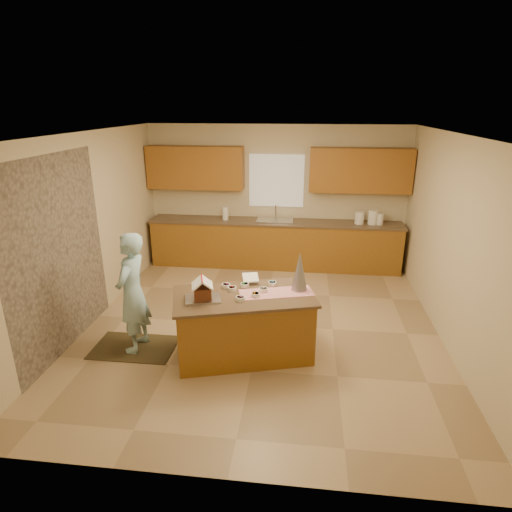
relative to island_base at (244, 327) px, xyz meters
name	(u,v)px	position (x,y,z in m)	size (l,w,h in m)	color
floor	(261,325)	(0.14, 0.79, -0.40)	(5.50, 5.50, 0.00)	tan
ceiling	(262,134)	(0.14, 0.79, 2.30)	(5.50, 5.50, 0.00)	silver
wall_back	(276,196)	(0.14, 3.54, 0.95)	(5.50, 5.50, 0.00)	beige
wall_front	(223,343)	(0.14, -1.96, 0.95)	(5.50, 5.50, 0.00)	beige
wall_left	(87,231)	(-2.36, 0.79, 0.95)	(5.50, 5.50, 0.00)	beige
wall_right	(454,244)	(2.64, 0.79, 0.95)	(5.50, 5.50, 0.00)	beige
stone_accent	(58,256)	(-2.34, -0.01, 0.85)	(2.50, 2.50, 0.00)	gray
window_curtain	(276,181)	(0.14, 3.51, 1.25)	(1.05, 0.03, 1.00)	white
back_counter_base	(274,245)	(0.14, 3.24, 0.04)	(4.80, 0.60, 0.88)	brown
back_counter_top	(275,222)	(0.14, 3.24, 0.50)	(4.85, 0.63, 0.04)	brown
upper_cabinet_left	(195,167)	(-1.41, 3.36, 1.50)	(1.85, 0.35, 0.80)	#9D6A21
upper_cabinet_right	(360,170)	(1.69, 3.36, 1.50)	(1.85, 0.35, 0.80)	#9D6A21
sink	(275,223)	(0.14, 3.24, 0.49)	(0.70, 0.45, 0.12)	silver
faucet	(276,212)	(0.14, 3.42, 0.66)	(0.03, 0.03, 0.28)	silver
island_base	(244,327)	(0.00, 0.00, 0.00)	(1.64, 0.82, 0.80)	brown
island_top	(244,296)	(0.00, 0.00, 0.42)	(1.71, 0.89, 0.04)	brown
table_runner	(276,293)	(0.39, 0.11, 0.44)	(0.91, 0.33, 0.01)	#AF0C27
baking_tray	(203,299)	(-0.47, -0.18, 0.45)	(0.42, 0.31, 0.02)	silver
cookbook	(250,278)	(0.04, 0.37, 0.52)	(0.20, 0.02, 0.16)	white
tinsel_tree	(300,271)	(0.67, 0.24, 0.69)	(0.20, 0.20, 0.50)	silver
rug	(135,347)	(-1.47, -0.02, -0.40)	(1.07, 0.70, 0.01)	black
boy	(132,293)	(-1.42, -0.02, 0.40)	(0.57, 0.38, 1.58)	#A2D2E6
canister_a	(359,218)	(1.73, 3.24, 0.63)	(0.17, 0.17, 0.23)	white
canister_b	(373,217)	(1.98, 3.24, 0.65)	(0.19, 0.19, 0.27)	white
canister_c	(380,219)	(2.10, 3.24, 0.62)	(0.15, 0.15, 0.21)	white
paper_towel	(225,213)	(-0.83, 3.24, 0.64)	(0.11, 0.11, 0.25)	white
gingerbread_house	(202,290)	(-0.47, -0.18, 0.56)	(0.31, 0.31, 0.26)	#582317
candy_bowls	(248,289)	(0.04, 0.12, 0.46)	(0.69, 0.61, 0.05)	orange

